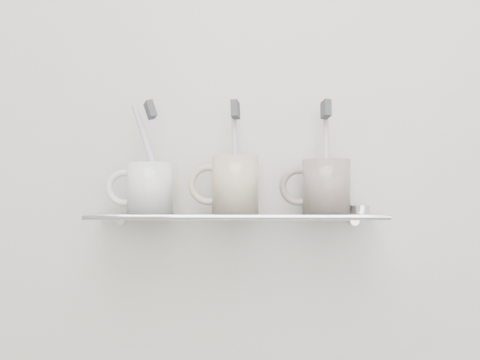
{
  "coord_description": "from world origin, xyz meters",
  "views": [
    {
      "loc": [
        0.02,
        0.12,
        1.14
      ],
      "look_at": [
        0.01,
        1.04,
        1.16
      ],
      "focal_mm": 40.0,
      "sensor_mm": 36.0,
      "label": 1
    }
  ],
  "objects_px": {
    "mug_center": "(235,185)",
    "mug_right": "(326,186)",
    "mug_left": "(150,188)",
    "shelf_glass": "(237,216)"
  },
  "relations": [
    {
      "from": "shelf_glass",
      "to": "mug_center",
      "type": "relative_size",
      "value": 5.03
    },
    {
      "from": "mug_left",
      "to": "shelf_glass",
      "type": "bearing_deg",
      "value": 10.04
    },
    {
      "from": "mug_center",
      "to": "mug_right",
      "type": "relative_size",
      "value": 1.07
    },
    {
      "from": "mug_center",
      "to": "mug_right",
      "type": "distance_m",
      "value": 0.16
    },
    {
      "from": "shelf_glass",
      "to": "mug_right",
      "type": "relative_size",
      "value": 5.37
    },
    {
      "from": "mug_left",
      "to": "mug_center",
      "type": "height_order",
      "value": "mug_center"
    },
    {
      "from": "shelf_glass",
      "to": "mug_right",
      "type": "xyz_separation_m",
      "value": [
        0.16,
        0.0,
        0.05
      ]
    },
    {
      "from": "shelf_glass",
      "to": "mug_right",
      "type": "height_order",
      "value": "mug_right"
    },
    {
      "from": "mug_right",
      "to": "shelf_glass",
      "type": "bearing_deg",
      "value": -169.06
    },
    {
      "from": "mug_left",
      "to": "mug_center",
      "type": "distance_m",
      "value": 0.15
    }
  ]
}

